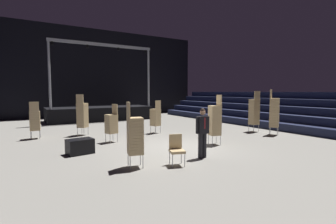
% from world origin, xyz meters
% --- Properties ---
extents(ground_plane, '(22.00, 30.00, 0.10)m').
position_xyz_m(ground_plane, '(0.00, 0.00, -0.05)').
color(ground_plane, gray).
extents(arena_end_wall, '(22.00, 0.30, 8.00)m').
position_xyz_m(arena_end_wall, '(0.00, 15.00, 4.00)').
color(arena_end_wall, black).
rests_on(arena_end_wall, ground_plane).
extents(bleacher_bank_right, '(3.75, 24.00, 2.25)m').
position_xyz_m(bleacher_bank_right, '(9.12, 1.00, 1.12)').
color(bleacher_bank_right, '#191E38').
rests_on(bleacher_bank_right, ground_plane).
extents(stage_riser, '(7.95, 2.96, 5.85)m').
position_xyz_m(stage_riser, '(-0.00, 11.36, 0.62)').
color(stage_riser, black).
rests_on(stage_riser, ground_plane).
extents(man_with_tie, '(0.57, 0.24, 1.71)m').
position_xyz_m(man_with_tie, '(-0.19, -1.91, 0.97)').
color(man_with_tie, black).
rests_on(man_with_tie, ground_plane).
extents(chair_stack_front_left, '(0.54, 0.54, 2.14)m').
position_xyz_m(chair_stack_front_left, '(1.64, -0.44, 1.07)').
color(chair_stack_front_left, '#B2B5BA').
rests_on(chair_stack_front_left, ground_plane).
extents(chair_stack_front_right, '(0.48, 0.48, 1.79)m').
position_xyz_m(chair_stack_front_right, '(-4.93, 4.99, 0.90)').
color(chair_stack_front_right, '#B2B5BA').
rests_on(chair_stack_front_right, ground_plane).
extents(chair_stack_mid_left, '(0.62, 0.62, 2.14)m').
position_xyz_m(chair_stack_mid_left, '(-2.74, 4.86, 1.07)').
color(chair_stack_mid_left, '#B2B5BA').
rests_on(chair_stack_mid_left, ground_plane).
extents(chair_stack_mid_right, '(0.53, 0.53, 1.71)m').
position_xyz_m(chair_stack_mid_right, '(-2.02, 2.30, 0.86)').
color(chair_stack_mid_right, '#B2B5BA').
rests_on(chair_stack_mid_right, ground_plane).
extents(chair_stack_mid_centre, '(0.56, 0.56, 1.79)m').
position_xyz_m(chair_stack_mid_centre, '(0.84, 3.48, 0.90)').
color(chair_stack_mid_centre, '#B2B5BA').
rests_on(chair_stack_mid_centre, ground_plane).
extents(chair_stack_rear_left, '(0.53, 0.53, 1.96)m').
position_xyz_m(chair_stack_rear_left, '(-2.60, -1.72, 0.98)').
color(chair_stack_rear_left, '#B2B5BA').
rests_on(chair_stack_rear_left, ground_plane).
extents(chair_stack_rear_right, '(0.48, 0.48, 2.31)m').
position_xyz_m(chair_stack_rear_right, '(5.89, 1.06, 1.15)').
color(chair_stack_rear_right, '#B2B5BA').
rests_on(chair_stack_rear_right, ground_plane).
extents(chair_stack_rear_centre, '(0.60, 0.60, 2.39)m').
position_xyz_m(chair_stack_rear_centre, '(5.93, -0.20, 1.19)').
color(chair_stack_rear_centre, '#B2B5BA').
rests_on(chair_stack_rear_centre, ground_plane).
extents(equipment_road_case, '(0.98, 0.73, 0.55)m').
position_xyz_m(equipment_road_case, '(-3.69, 0.82, 0.27)').
color(equipment_road_case, black).
rests_on(equipment_road_case, ground_plane).
extents(loose_chair_near_man, '(0.55, 0.55, 0.95)m').
position_xyz_m(loose_chair_near_man, '(-1.41, -2.15, 0.53)').
color(loose_chair_near_man, '#B2B5BA').
rests_on(loose_chair_near_man, ground_plane).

